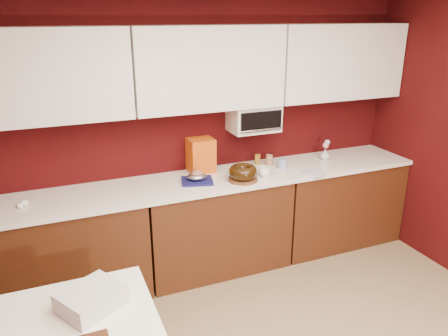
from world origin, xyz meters
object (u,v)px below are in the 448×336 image
bundt_cake (243,172)px  foil_ham_nest (197,176)px  blue_jar (282,164)px  flower_vase (325,154)px  toaster_oven (253,118)px  newspaper_stack (91,299)px  pandoro_box (201,155)px  coffee_mug (264,171)px

bundt_cake → foil_ham_nest: bearing=162.2°
blue_jar → flower_vase: size_ratio=0.81×
toaster_oven → newspaper_stack: toaster_oven is taller
pandoro_box → newspaper_stack: bearing=-130.1°
bundt_cake → pandoro_box: size_ratio=0.80×
bundt_cake → coffee_mug: 0.23m
foil_ham_nest → newspaper_stack: bearing=-130.3°
bundt_cake → coffee_mug: bundt_cake is taller
coffee_mug → newspaper_stack: size_ratio=0.31×
pandoro_box → blue_jar: (0.74, -0.22, -0.11)m
foil_ham_nest → coffee_mug: bearing=-8.3°
blue_jar → newspaper_stack: size_ratio=0.29×
toaster_oven → flower_vase: (0.76, -0.10, -0.42)m
pandoro_box → coffee_mug: (0.48, -0.34, -0.11)m
pandoro_box → flower_vase: (1.27, -0.15, -0.10)m
toaster_oven → bundt_cake: 0.57m
foil_ham_nest → coffee_mug: coffee_mug is taller
toaster_oven → blue_jar: size_ratio=4.79×
pandoro_box → bundt_cake: bearing=-57.2°
toaster_oven → foil_ham_nest: bearing=-162.5°
blue_jar → newspaper_stack: 2.29m
foil_ham_nest → newspaper_stack: (-1.04, -1.23, -0.15)m
bundt_cake → foil_ham_nest: 0.40m
bundt_cake → flower_vase: bundt_cake is taller
foil_ham_nest → newspaper_stack: 1.62m
flower_vase → toaster_oven: bearing=172.8°
bundt_cake → foil_ham_nest: (-0.38, 0.12, -0.03)m
foil_ham_nest → coffee_mug: size_ratio=1.73×
coffee_mug → blue_jar: coffee_mug is taller
foil_ham_nest → toaster_oven: bearing=17.5°
newspaper_stack → bundt_cake: bearing=37.8°
toaster_oven → bundt_cake: size_ratio=1.79×
coffee_mug → blue_jar: size_ratio=1.06×
pandoro_box → blue_jar: size_ratio=3.34×
blue_jar → flower_vase: flower_vase is taller
bundt_cake → toaster_oven: bearing=52.4°
foil_ham_nest → pandoro_box: size_ratio=0.55×
foil_ham_nest → pandoro_box: (0.13, 0.25, 0.10)m
bundt_cake → foil_ham_nest: size_ratio=1.46×
foil_ham_nest → flower_vase: 1.40m
pandoro_box → blue_jar: 0.78m
toaster_oven → pandoro_box: toaster_oven is taller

